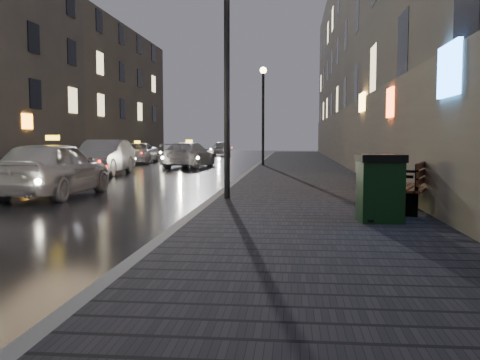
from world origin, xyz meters
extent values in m
plane|color=black|center=(0.00, 0.00, 0.00)|extent=(120.00, 120.00, 0.00)
cube|color=black|center=(3.90, 21.00, 0.07)|extent=(4.60, 58.00, 0.15)
cube|color=slate|center=(1.50, 21.00, 0.07)|extent=(0.20, 58.00, 0.15)
cube|color=black|center=(-8.70, 21.00, 0.07)|extent=(2.40, 58.00, 0.15)
cube|color=slate|center=(-7.40, 21.00, 0.07)|extent=(0.20, 58.00, 0.15)
cube|color=#605B54|center=(7.10, 25.00, 6.50)|extent=(1.80, 50.00, 13.00)
cube|color=#6B6051|center=(-13.50, 39.00, 5.50)|extent=(6.00, 22.00, 11.00)
cylinder|color=black|center=(1.85, 6.00, 2.65)|extent=(0.14, 0.14, 5.00)
cylinder|color=black|center=(1.85, 22.00, 2.65)|extent=(0.14, 0.14, 5.00)
sphere|color=#FFD88C|center=(1.85, 22.00, 5.25)|extent=(0.36, 0.36, 0.36)
cube|color=black|center=(5.57, 3.39, 0.37)|extent=(0.55, 0.25, 0.45)
cube|color=black|center=(5.80, 3.31, 0.76)|extent=(0.09, 0.09, 0.78)
cube|color=black|center=(5.51, 3.41, 0.91)|extent=(0.46, 0.21, 0.06)
cube|color=black|center=(6.13, 4.96, 0.37)|extent=(0.55, 0.25, 0.45)
cube|color=black|center=(6.36, 4.88, 0.76)|extent=(0.09, 0.09, 0.78)
cube|color=black|center=(6.08, 4.98, 0.91)|extent=(0.46, 0.21, 0.06)
cube|color=#471A0F|center=(5.85, 4.18, 0.63)|extent=(1.33, 2.12, 0.04)
cube|color=#471A0F|center=(6.10, 4.09, 0.95)|extent=(0.72, 1.90, 0.45)
cube|color=black|center=(5.02, 2.71, 0.68)|extent=(0.77, 0.77, 1.07)
cube|color=black|center=(5.02, 2.71, 1.29)|extent=(0.83, 0.83, 0.13)
imported|color=silver|center=(-3.20, 7.28, 0.79)|extent=(1.95, 4.66, 1.58)
imported|color=#9F9EA6|center=(-4.87, 15.95, 0.78)|extent=(1.85, 4.77, 1.55)
imported|color=silver|center=(-2.24, 22.11, 0.69)|extent=(2.51, 4.97, 1.38)
imported|color=white|center=(-6.58, 26.85, 0.65)|extent=(2.50, 4.81, 1.30)
imported|color=#97969E|center=(-2.97, 41.28, 0.67)|extent=(2.07, 4.11, 1.34)
camera|label=1|loc=(3.45, -7.03, 1.65)|focal=40.00mm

